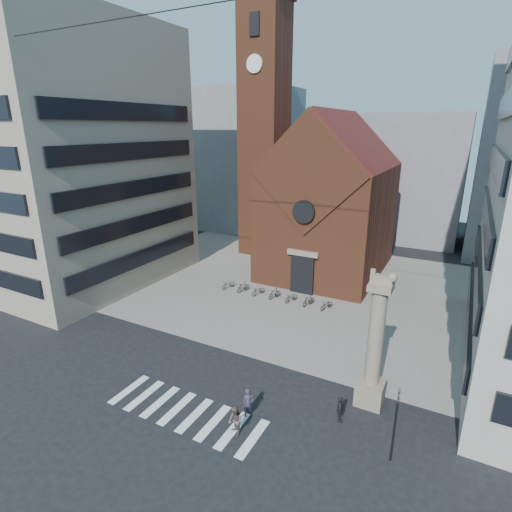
{
  "coord_description": "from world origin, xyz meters",
  "views": [
    {
      "loc": [
        13.51,
        -18.46,
        16.19
      ],
      "look_at": [
        -0.55,
        8.0,
        6.46
      ],
      "focal_mm": 28.0,
      "sensor_mm": 36.0,
      "label": 1
    }
  ],
  "objects_px": {
    "pedestrian_0": "(248,403)",
    "lion_column": "(374,353)",
    "scooter_0": "(228,284)",
    "traffic_light": "(395,423)",
    "pedestrian_1": "(235,421)",
    "pedestrian_2": "(340,409)"
  },
  "relations": [
    {
      "from": "traffic_light",
      "to": "pedestrian_1",
      "type": "distance_m",
      "value": 8.31
    },
    {
      "from": "traffic_light",
      "to": "pedestrian_2",
      "type": "height_order",
      "value": "traffic_light"
    },
    {
      "from": "lion_column",
      "to": "traffic_light",
      "type": "xyz_separation_m",
      "value": [
        1.99,
        -4.0,
        -1.17
      ]
    },
    {
      "from": "traffic_light",
      "to": "pedestrian_1",
      "type": "bearing_deg",
      "value": -164.48
    },
    {
      "from": "scooter_0",
      "to": "traffic_light",
      "type": "bearing_deg",
      "value": -19.76
    },
    {
      "from": "pedestrian_2",
      "to": "lion_column",
      "type": "bearing_deg",
      "value": -45.54
    },
    {
      "from": "pedestrian_2",
      "to": "traffic_light",
      "type": "bearing_deg",
      "value": -136.52
    },
    {
      "from": "pedestrian_0",
      "to": "pedestrian_1",
      "type": "bearing_deg",
      "value": -129.53
    },
    {
      "from": "pedestrian_1",
      "to": "pedestrian_2",
      "type": "bearing_deg",
      "value": 73.62
    },
    {
      "from": "pedestrian_0",
      "to": "lion_column",
      "type": "bearing_deg",
      "value": -5.93
    },
    {
      "from": "lion_column",
      "to": "pedestrian_0",
      "type": "distance_m",
      "value": 7.94
    },
    {
      "from": "pedestrian_2",
      "to": "scooter_0",
      "type": "relative_size",
      "value": 0.94
    },
    {
      "from": "pedestrian_0",
      "to": "pedestrian_2",
      "type": "distance_m",
      "value": 5.27
    },
    {
      "from": "lion_column",
      "to": "traffic_light",
      "type": "relative_size",
      "value": 2.02
    },
    {
      "from": "lion_column",
      "to": "pedestrian_1",
      "type": "height_order",
      "value": "lion_column"
    },
    {
      "from": "pedestrian_0",
      "to": "scooter_0",
      "type": "height_order",
      "value": "pedestrian_0"
    },
    {
      "from": "pedestrian_1",
      "to": "pedestrian_0",
      "type": "bearing_deg",
      "value": 128.89
    },
    {
      "from": "pedestrian_1",
      "to": "lion_column",
      "type": "bearing_deg",
      "value": 81.85
    },
    {
      "from": "lion_column",
      "to": "scooter_0",
      "type": "xyz_separation_m",
      "value": [
        -17.2,
        11.34,
        -2.96
      ]
    },
    {
      "from": "traffic_light",
      "to": "pedestrian_2",
      "type": "bearing_deg",
      "value": 153.93
    },
    {
      "from": "pedestrian_0",
      "to": "scooter_0",
      "type": "distance_m",
      "value": 19.43
    },
    {
      "from": "lion_column",
      "to": "pedestrian_0",
      "type": "bearing_deg",
      "value": -142.98
    }
  ]
}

